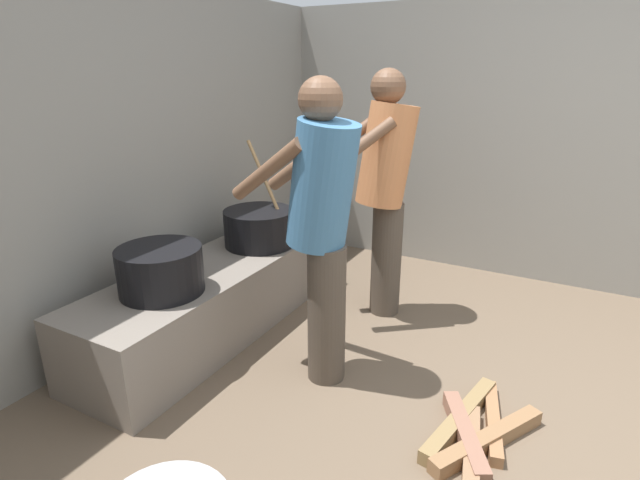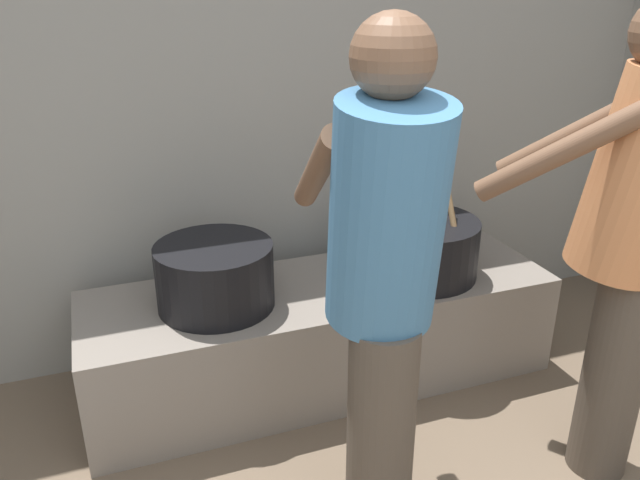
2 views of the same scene
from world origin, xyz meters
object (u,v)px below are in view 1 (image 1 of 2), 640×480
(cooking_pot_secondary, at_px, (161,270))
(cook_in_orange_shirt, at_px, (385,182))
(cooking_pot_main, at_px, (259,227))
(cook_in_blue_shirt, at_px, (322,218))

(cooking_pot_secondary, distance_m, cook_in_orange_shirt, 1.45)
(cooking_pot_secondary, xyz_separation_m, cook_in_orange_shirt, (1.16, -0.81, 0.34))
(cooking_pot_main, bearing_deg, cook_in_blue_shirt, -125.70)
(cooking_pot_secondary, bearing_deg, cook_in_orange_shirt, -35.10)
(cooking_pot_secondary, height_order, cook_in_blue_shirt, cook_in_blue_shirt)
(cook_in_orange_shirt, xyz_separation_m, cook_in_blue_shirt, (-0.84, 0.00, -0.02))
(cook_in_orange_shirt, relative_size, cook_in_blue_shirt, 1.02)
(cooking_pot_main, xyz_separation_m, cook_in_orange_shirt, (0.28, -0.79, 0.34))
(cooking_pot_main, bearing_deg, cooking_pot_secondary, 178.28)
(cook_in_orange_shirt, bearing_deg, cook_in_blue_shirt, 179.77)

